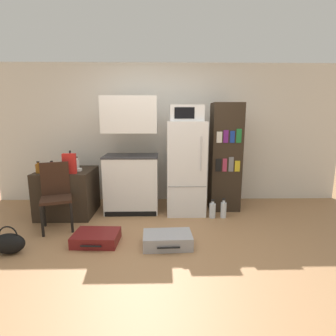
# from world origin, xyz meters

# --- Properties ---
(ground_plane) EXTENTS (24.00, 24.00, 0.00)m
(ground_plane) POSITION_xyz_m (0.00, 0.00, 0.00)
(ground_plane) COLOR #A3754C
(wall_back) EXTENTS (6.40, 0.10, 2.50)m
(wall_back) POSITION_xyz_m (0.20, 2.00, 1.25)
(wall_back) COLOR silver
(wall_back) RESTS_ON ground_plane
(side_table) EXTENTS (0.83, 0.79, 0.73)m
(side_table) POSITION_xyz_m (-1.44, 1.20, 0.37)
(side_table) COLOR #2D2319
(side_table) RESTS_ON ground_plane
(kitchen_hutch) EXTENTS (0.88, 0.55, 1.87)m
(kitchen_hutch) POSITION_xyz_m (-0.42, 1.33, 0.85)
(kitchen_hutch) COLOR white
(kitchen_hutch) RESTS_ON ground_plane
(refrigerator) EXTENTS (0.61, 0.65, 1.49)m
(refrigerator) POSITION_xyz_m (0.47, 1.29, 0.75)
(refrigerator) COLOR white
(refrigerator) RESTS_ON ground_plane
(microwave) EXTENTS (0.52, 0.42, 0.25)m
(microwave) POSITION_xyz_m (0.47, 1.28, 1.62)
(microwave) COLOR silver
(microwave) RESTS_ON refrigerator
(bookshelf) EXTENTS (0.49, 0.39, 1.78)m
(bookshelf) POSITION_xyz_m (1.14, 1.41, 0.89)
(bookshelf) COLOR #2D2319
(bookshelf) RESTS_ON ground_plane
(bottle_milk_white) EXTENTS (0.07, 0.07, 0.20)m
(bottle_milk_white) POSITION_xyz_m (-1.30, 1.28, 0.82)
(bottle_milk_white) COLOR white
(bottle_milk_white) RESTS_ON side_table
(bottle_amber_beer) EXTENTS (0.09, 0.09, 0.18)m
(bottle_amber_beer) POSITION_xyz_m (-1.77, 0.97, 0.81)
(bottle_amber_beer) COLOR brown
(bottle_amber_beer) RESTS_ON side_table
(bottle_wine_dark) EXTENTS (0.06, 0.06, 0.30)m
(bottle_wine_dark) POSITION_xyz_m (-1.38, 1.25, 0.86)
(bottle_wine_dark) COLOR black
(bottle_wine_dark) RESTS_ON side_table
(bottle_clear_short) EXTENTS (0.06, 0.06, 0.17)m
(bottle_clear_short) POSITION_xyz_m (-1.37, 1.42, 0.80)
(bottle_clear_short) COLOR silver
(bottle_clear_short) RESTS_ON side_table
(bottle_ketchup_red) EXTENTS (0.08, 0.08, 0.18)m
(bottle_ketchup_red) POSITION_xyz_m (-1.58, 0.99, 0.81)
(bottle_ketchup_red) COLOR #AD1914
(bottle_ketchup_red) RESTS_ON side_table
(bowl) EXTENTS (0.13, 0.13, 0.04)m
(bowl) POSITION_xyz_m (-1.24, 1.13, 0.75)
(bowl) COLOR silver
(bowl) RESTS_ON side_table
(cereal_box) EXTENTS (0.19, 0.07, 0.30)m
(cereal_box) POSITION_xyz_m (-1.29, 0.92, 0.88)
(cereal_box) COLOR red
(cereal_box) RESTS_ON side_table
(chair) EXTENTS (0.51, 0.51, 0.93)m
(chair) POSITION_xyz_m (-1.41, 0.68, 0.54)
(chair) COLOR black
(chair) RESTS_ON ground_plane
(suitcase_large_flat) EXTENTS (0.61, 0.41, 0.16)m
(suitcase_large_flat) POSITION_xyz_m (0.15, 0.06, 0.08)
(suitcase_large_flat) COLOR #99999E
(suitcase_large_flat) RESTS_ON ground_plane
(suitcase_small_flat) EXTENTS (0.57, 0.45, 0.14)m
(suitcase_small_flat) POSITION_xyz_m (-0.74, 0.16, 0.07)
(suitcase_small_flat) COLOR maroon
(suitcase_small_flat) RESTS_ON ground_plane
(handbag) EXTENTS (0.36, 0.20, 0.33)m
(handbag) POSITION_xyz_m (-1.69, -0.07, 0.12)
(handbag) COLOR black
(handbag) RESTS_ON ground_plane
(water_bottle_front) EXTENTS (0.09, 0.09, 0.31)m
(water_bottle_front) POSITION_xyz_m (1.04, 0.99, 0.13)
(water_bottle_front) COLOR silver
(water_bottle_front) RESTS_ON ground_plane
(water_bottle_middle) EXTENTS (0.10, 0.10, 0.29)m
(water_bottle_middle) POSITION_xyz_m (0.87, 0.99, 0.12)
(water_bottle_middle) COLOR silver
(water_bottle_middle) RESTS_ON ground_plane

